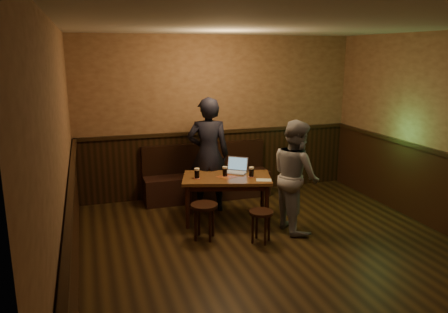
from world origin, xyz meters
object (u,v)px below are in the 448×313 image
pint_right (251,172)px  pub_table (227,182)px  person_suit (208,155)px  person_grey (296,176)px  laptop (236,168)px  bench (207,181)px  stool_left (204,211)px  pint_left (197,173)px  stool_right (261,217)px  pint_mid (225,171)px

pint_right → pub_table: bearing=161.6°
person_suit → person_grey: 1.51m
laptop → person_suit: person_suit is taller
bench → stool_left: 1.75m
bench → pub_table: 1.17m
bench → laptop: bench is taller
stool_left → person_suit: size_ratio=0.27×
pub_table → pint_left: 0.48m
person_grey → stool_right: bearing=112.9°
person_suit → laptop: bearing=147.8°
pub_table → person_suit: person_suit is taller
pint_left → pint_right: 0.81m
bench → laptop: bearing=-76.9°
pub_table → laptop: (0.22, 0.19, 0.15)m
pub_table → pint_left: (-0.45, 0.05, 0.17)m
pint_left → pint_right: (0.80, -0.17, -0.00)m
person_suit → person_grey: size_ratio=1.15×
stool_right → pub_table: bearing=102.8°
stool_left → pint_right: (0.85, 0.43, 0.37)m
bench → pint_right: bearing=-74.3°
pub_table → pint_right: (0.35, -0.12, 0.17)m
laptop → person_suit: bearing=170.2°
stool_left → laptop: size_ratio=1.20×
bench → pub_table: bearing=-90.0°
stool_right → pint_mid: bearing=103.6°
pub_table → person_grey: size_ratio=0.91×
pub_table → pint_mid: 0.17m
person_grey → pub_table: bearing=53.6°
person_grey → pint_left: bearing=62.4°
pub_table → person_suit: size_ratio=0.79×
pub_table → laptop: 0.33m
bench → person_grey: size_ratio=1.37×
pint_mid → stool_left: bearing=-130.0°
stool_left → person_suit: bearing=71.3°
pint_mid → laptop: size_ratio=0.36×
pint_mid → person_grey: (0.85, -0.63, 0.03)m
pint_mid → laptop: bearing=33.6°
bench → person_suit: (-0.13, -0.58, 0.61)m
pub_table → stool_right: bearing=-60.6°
person_grey → laptop: bearing=37.3°
bench → pub_table: bench is taller
stool_right → pint_left: bearing=124.8°
pint_left → person_grey: bearing=-26.9°
pint_left → pint_mid: 0.43m
stool_right → pint_mid: (-0.22, 0.91, 0.42)m
pint_left → laptop: (0.67, 0.14, -0.02)m
stool_left → person_grey: 1.39m
pint_left → person_grey: person_grey is taller
person_grey → bench: bearing=25.0°
stool_right → pint_right: size_ratio=2.90×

